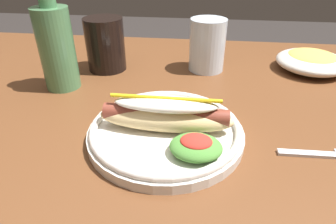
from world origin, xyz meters
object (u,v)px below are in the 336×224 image
(hot_dog_plate, at_px, (167,127))
(water_cup, at_px, (207,45))
(glass_bottle, at_px, (56,45))
(fork, at_px, (327,155))
(side_bowl, at_px, (311,61))
(soda_cup, at_px, (105,44))

(hot_dog_plate, xyz_separation_m, water_cup, (0.06, 0.30, 0.04))
(hot_dog_plate, relative_size, glass_bottle, 1.08)
(hot_dog_plate, distance_m, fork, 0.24)
(glass_bottle, distance_m, side_bowl, 0.58)
(water_cup, xyz_separation_m, glass_bottle, (-0.30, -0.14, 0.03))
(water_cup, bearing_deg, glass_bottle, -156.05)
(glass_bottle, bearing_deg, water_cup, 23.95)
(fork, bearing_deg, water_cup, 118.67)
(hot_dog_plate, relative_size, fork, 2.06)
(hot_dog_plate, relative_size, side_bowl, 1.52)
(water_cup, relative_size, side_bowl, 0.75)
(hot_dog_plate, height_order, glass_bottle, glass_bottle)
(glass_bottle, bearing_deg, side_bowl, 16.02)
(hot_dog_plate, height_order, side_bowl, hot_dog_plate)
(glass_bottle, height_order, side_bowl, glass_bottle)
(soda_cup, relative_size, side_bowl, 0.76)
(fork, distance_m, soda_cup, 0.51)
(fork, relative_size, water_cup, 0.99)
(fork, height_order, glass_bottle, glass_bottle)
(soda_cup, height_order, water_cup, soda_cup)
(hot_dog_plate, distance_m, soda_cup, 0.33)
(hot_dog_plate, height_order, soda_cup, soda_cup)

